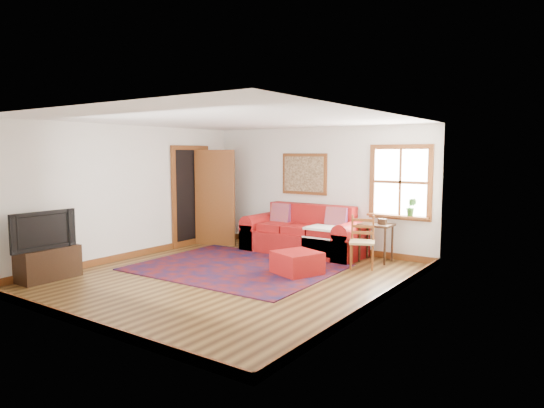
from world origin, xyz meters
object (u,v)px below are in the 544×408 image
Objects in this scene: ladder_back_chair at (362,240)px; red_leather_sofa at (304,237)px; side_table at (376,230)px; red_ottoman at (297,263)px; media_cabinet at (48,264)px.

red_leather_sofa is at bearing 161.81° from ladder_back_chair.
side_table is at bearing 2.90° from red_leather_sofa.
ladder_back_chair reaches higher than side_table.
red_ottoman is at bearing -121.74° from ladder_back_chair.
red_leather_sofa reaches higher than media_cabinet.
red_ottoman is 1.81m from side_table.
red_leather_sofa is 2.63× the size of media_cabinet.
red_leather_sofa is 1.74m from red_ottoman.
media_cabinet is at bearing -136.08° from ladder_back_chair.
side_table is at bearing 88.23° from red_ottoman.
side_table is (0.68, 1.62, 0.39)m from red_ottoman.
red_ottoman is at bearing -62.93° from red_leather_sofa.
red_leather_sofa is 2.69× the size of ladder_back_chair.
ladder_back_chair is 5.16m from media_cabinet.
media_cabinet is (-3.73, -4.13, -0.32)m from side_table.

